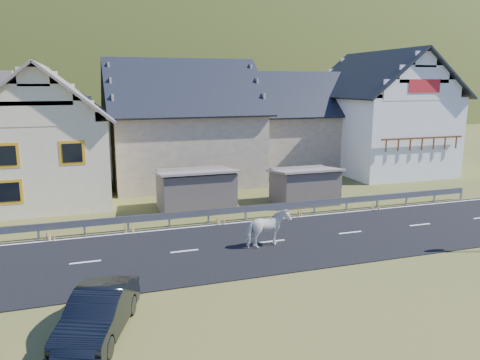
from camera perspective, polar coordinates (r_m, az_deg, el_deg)
name	(u,v)px	position (r m, az deg, el deg)	size (l,w,h in m)	color
ground	(272,242)	(21.25, 3.94, -7.57)	(160.00, 160.00, 0.00)	#444F1E
road	(272,242)	(21.24, 3.94, -7.52)	(60.00, 7.00, 0.04)	black
lane_markings	(272,241)	(21.23, 3.94, -7.46)	(60.00, 6.60, 0.01)	silver
guardrail	(246,210)	(24.37, 0.69, -3.62)	(28.10, 0.09, 0.75)	#93969B
shed_left	(196,191)	(26.34, -5.43, -1.30)	(4.30, 3.30, 2.40)	#66594E
shed_right	(305,186)	(28.03, 7.87, -0.77)	(3.80, 2.90, 2.20)	#66594E
house_cream	(45,128)	(30.75, -22.72, 5.87)	(7.80, 9.80, 8.30)	beige
house_stone_a	(182,117)	(34.28, -7.11, 7.66)	(10.80, 9.80, 8.90)	tan
house_stone_b	(296,117)	(39.34, 6.87, 7.60)	(9.80, 8.80, 8.10)	tan
house_white	(380,108)	(39.69, 16.73, 8.42)	(8.80, 10.80, 9.70)	white
mountain	(119,150)	(200.77, -14.52, 3.62)	(440.00, 280.00, 260.00)	#273514
horse	(268,228)	(20.33, 3.39, -5.92)	(1.93, 0.88, 1.63)	silver
car	(98,313)	(14.24, -16.91, -15.28)	(1.41, 4.03, 1.33)	black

